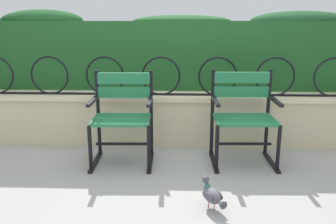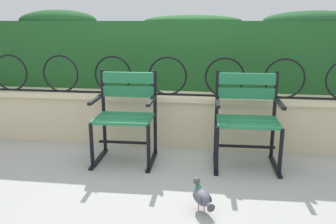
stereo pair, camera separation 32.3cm
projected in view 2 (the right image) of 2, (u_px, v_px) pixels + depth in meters
ground_plane at (166, 173)px, 3.27m from camera, size 60.00×60.00×0.00m
stone_wall at (178, 118)px, 4.03m from camera, size 6.47×0.41×0.56m
iron_arch_fence at (169, 78)px, 3.85m from camera, size 5.95×0.02×0.42m
hedge_row at (183, 51)px, 4.31m from camera, size 6.34×0.60×0.92m
park_chair_left at (126, 114)px, 3.50m from camera, size 0.59×0.54×0.88m
park_chair_right at (247, 117)px, 3.39m from camera, size 0.62×0.54×0.88m
pigeon_near_chairs at (202, 197)px, 2.60m from camera, size 0.19×0.27×0.22m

